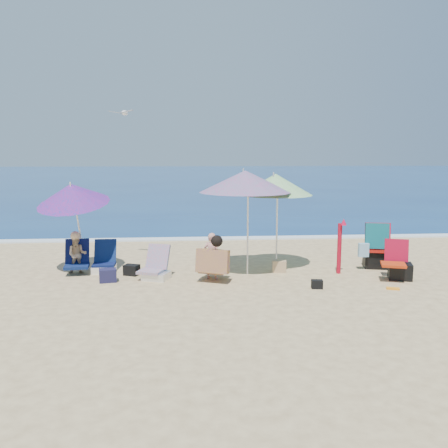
{
  "coord_description": "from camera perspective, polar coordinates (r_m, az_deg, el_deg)",
  "views": [
    {
      "loc": [
        -1.1,
        -9.5,
        2.69
      ],
      "look_at": [
        -0.3,
        1.0,
        1.1
      ],
      "focal_mm": 38.02,
      "sensor_mm": 36.0,
      "label": 1
    }
  ],
  "objects": [
    {
      "name": "bag_navy_a",
      "position": [
        10.3,
        -13.8,
        -6.02
      ],
      "size": [
        0.39,
        0.32,
        0.28
      ],
      "color": "#1C1B3C",
      "rests_on": "ground"
    },
    {
      "name": "bag_tan",
      "position": [
        10.9,
        6.65,
        -5.05
      ],
      "size": [
        0.33,
        0.26,
        0.26
      ],
      "color": "tan",
      "rests_on": "ground"
    },
    {
      "name": "camp_chair_right",
      "position": [
        11.72,
        17.86,
        -3.14
      ],
      "size": [
        0.94,
        0.75,
        1.09
      ],
      "color": "red",
      "rests_on": "ground"
    },
    {
      "name": "umbrella_blue",
      "position": [
        11.03,
        -17.79,
        3.48
      ],
      "size": [
        1.96,
        2.0,
        2.18
      ],
      "color": "white",
      "rests_on": "ground"
    },
    {
      "name": "bag_black_b",
      "position": [
        9.73,
        11.12,
        -7.12
      ],
      "size": [
        0.24,
        0.18,
        0.17
      ],
      "color": "black",
      "rests_on": "ground"
    },
    {
      "name": "umbrella_turquoise",
      "position": [
        10.49,
        2.56,
        5.14
      ],
      "size": [
        2.71,
        2.71,
        2.34
      ],
      "color": "white",
      "rests_on": "ground"
    },
    {
      "name": "chair_rainbow",
      "position": [
        10.34,
        -8.21,
        -5.51
      ],
      "size": [
        0.74,
        0.75,
        0.71
      ],
      "color": "#EE6A54",
      "rests_on": "ground"
    },
    {
      "name": "foam",
      "position": [
        14.89,
        -0.04,
        -1.75
      ],
      "size": [
        120.0,
        0.5,
        0.04
      ],
      "color": "white",
      "rests_on": "ground"
    },
    {
      "name": "sea",
      "position": [
        54.58,
        -3.2,
        5.69
      ],
      "size": [
        120.0,
        80.0,
        0.12
      ],
      "color": "navy",
      "rests_on": "ground"
    },
    {
      "name": "orange_item",
      "position": [
        10.07,
        19.65,
        -7.32
      ],
      "size": [
        0.27,
        0.19,
        0.03
      ],
      "color": "orange",
      "rests_on": "ground"
    },
    {
      "name": "ground",
      "position": [
        9.94,
        2.18,
        -7.13
      ],
      "size": [
        120.0,
        120.0,
        0.0
      ],
      "color": "#D8BC84",
      "rests_on": "ground"
    },
    {
      "name": "umbrella_striped",
      "position": [
        10.94,
        6.23,
        4.74
      ],
      "size": [
        2.01,
        2.01,
        2.25
      ],
      "color": "white",
      "rests_on": "ground"
    },
    {
      "name": "bag_black_a",
      "position": [
        10.74,
        -11.04,
        -5.44
      ],
      "size": [
        0.38,
        0.33,
        0.23
      ],
      "color": "black",
      "rests_on": "ground"
    },
    {
      "name": "person_center",
      "position": [
        10.03,
        -1.37,
        -4.08
      ],
      "size": [
        0.76,
        0.87,
        1.01
      ],
      "color": "tan",
      "rests_on": "ground"
    },
    {
      "name": "seagull",
      "position": [
        11.68,
        -11.91,
        12.94
      ],
      "size": [
        0.63,
        0.51,
        0.12
      ],
      "color": "white"
    },
    {
      "name": "camp_chair_left",
      "position": [
        10.84,
        20.27,
        -4.93
      ],
      "size": [
        0.83,
        0.74,
        0.86
      ],
      "color": "#B82E0D",
      "rests_on": "ground"
    },
    {
      "name": "person_left",
      "position": [
        11.13,
        -17.25,
        -3.49
      ],
      "size": [
        0.6,
        0.71,
        0.96
      ],
      "color": "tan",
      "rests_on": "ground"
    },
    {
      "name": "furled_umbrella",
      "position": [
        10.87,
        13.79,
        -2.28
      ],
      "size": [
        0.18,
        0.23,
        1.25
      ],
      "color": "#A70B1E",
      "rests_on": "ground"
    },
    {
      "name": "chair_navy",
      "position": [
        11.18,
        -14.18,
        -4.62
      ],
      "size": [
        0.52,
        0.63,
        0.71
      ],
      "color": "#0C1643",
      "rests_on": "ground"
    }
  ]
}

